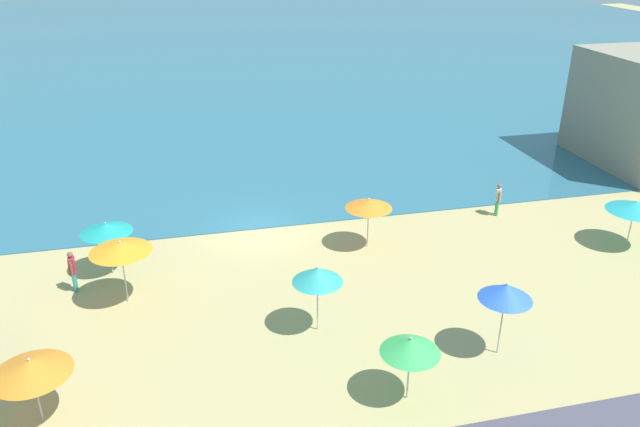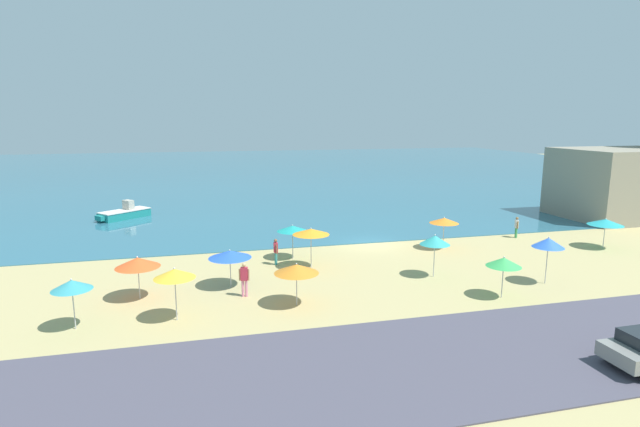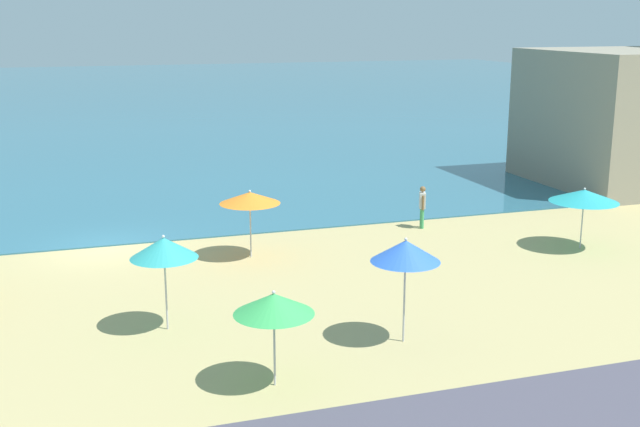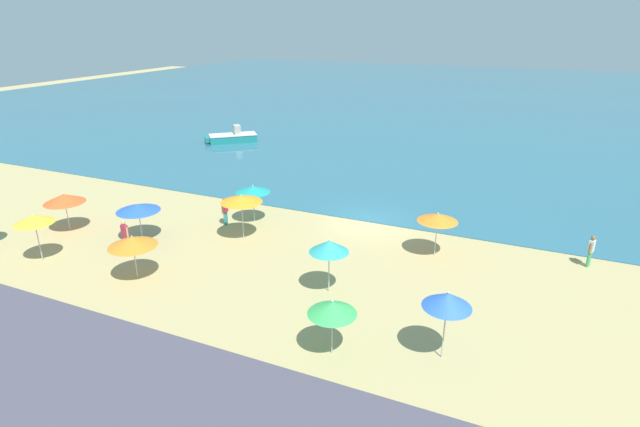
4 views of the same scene
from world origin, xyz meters
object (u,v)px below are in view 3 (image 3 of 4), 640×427
Objects in this scene: beach_umbrella_0 at (274,304)px; beach_umbrella_8 at (164,248)px; beach_umbrella_2 at (584,196)px; beach_umbrella_6 at (406,251)px; beach_umbrella_11 at (250,198)px; bather_0 at (422,205)px.

beach_umbrella_8 reaches higher than beach_umbrella_0.
beach_umbrella_2 is 0.88× the size of beach_umbrella_6.
beach_umbrella_0 is at bearing -159.61° from beach_umbrella_6.
beach_umbrella_11 is at bearing 167.41° from beach_umbrella_2.
beach_umbrella_0 is 4.45m from beach_umbrella_8.
bather_0 is (8.93, 11.42, -0.99)m from beach_umbrella_0.
beach_umbrella_2 is 1.02× the size of beach_umbrella_11.
beach_umbrella_6 is 1.16× the size of beach_umbrella_11.
beach_umbrella_0 is at bearing -100.24° from beach_umbrella_11.
beach_umbrella_8 reaches higher than beach_umbrella_11.
beach_umbrella_6 reaches higher than beach_umbrella_8.
beach_umbrella_2 is 11.60m from beach_umbrella_11.
beach_umbrella_2 is at bearing -46.03° from bather_0.
beach_umbrella_11 is at bearing -166.26° from bather_0.
beach_umbrella_8 is 13.10m from bather_0.
beach_umbrella_6 reaches higher than bather_0.
bather_0 is at bearing 133.97° from beach_umbrella_2.
beach_umbrella_6 is at bearing 20.39° from beach_umbrella_0.
beach_umbrella_8 is 6.66m from beach_umbrella_11.
beach_umbrella_6 is (-9.36, -5.75, 0.47)m from beach_umbrella_2.
beach_umbrella_8 is at bearing 154.28° from beach_umbrella_6.
beach_umbrella_2 is at bearing 31.59° from beach_umbrella_6.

